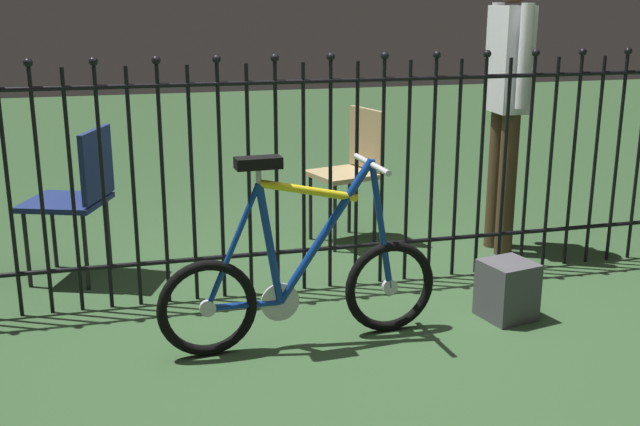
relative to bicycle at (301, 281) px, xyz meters
name	(u,v)px	position (x,y,z in m)	size (l,w,h in m)	color
ground_plane	(360,331)	(0.30, 0.05, -0.30)	(20.00, 20.00, 0.00)	#32522F
iron_fence	(315,169)	(0.24, 0.67, 0.37)	(4.72, 0.07, 1.35)	black
bicycle	(301,281)	(0.00, 0.00, 0.00)	(1.32, 0.40, 0.89)	black
chair_tan	(353,162)	(0.70, 1.45, 0.22)	(0.47, 0.47, 0.86)	black
chair_navy	(79,190)	(-0.99, 1.15, 0.22)	(0.54, 0.54, 0.86)	black
person_visitor	(508,81)	(1.53, 1.02, 0.76)	(0.24, 0.48, 1.75)	#4C3823
display_crate	(507,290)	(1.06, 0.02, -0.16)	(0.23, 0.23, 0.29)	#4C4C51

